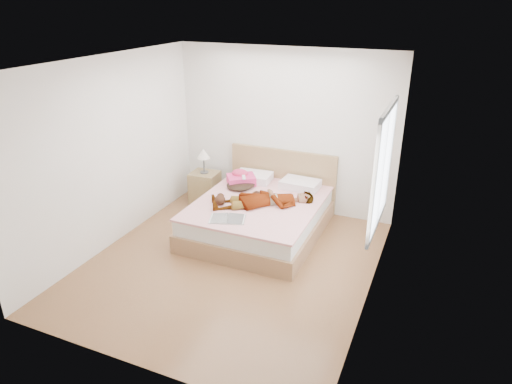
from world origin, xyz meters
TOP-DOWN VIEW (x-y plane):
  - ground at (0.00, 0.00)m, footprint 4.00×4.00m
  - woman at (0.10, 0.91)m, footprint 1.58×1.27m
  - hair at (-0.47, 1.36)m, footprint 0.45×0.55m
  - phone at (-0.40, 1.31)m, footprint 0.09×0.10m
  - room_shell at (1.77, 0.30)m, footprint 4.00×4.00m
  - bed at (0.00, 1.04)m, footprint 1.80×2.08m
  - towel at (-0.53, 1.48)m, footprint 0.55×0.53m
  - magazine at (-0.16, 0.24)m, footprint 0.55×0.44m
  - coffee_mug at (-0.05, 0.72)m, footprint 0.11×0.08m
  - plush_toy at (-0.48, 0.66)m, footprint 0.21×0.27m
  - nightstand at (-1.26, 1.58)m, footprint 0.47×0.42m

SIDE VIEW (x-z plane):
  - ground at x=0.00m, z-range 0.00..0.00m
  - bed at x=0.00m, z-range -0.22..0.78m
  - nightstand at x=-1.26m, z-range -0.16..0.80m
  - magazine at x=-0.16m, z-range 0.51..0.53m
  - hair at x=-0.47m, z-range 0.51..0.59m
  - coffee_mug at x=-0.05m, z-range 0.51..0.60m
  - plush_toy at x=-0.48m, z-range 0.51..0.65m
  - towel at x=-0.53m, z-range 0.49..0.71m
  - woman at x=0.10m, z-range 0.51..0.72m
  - phone at x=-0.40m, z-range 0.67..0.72m
  - room_shell at x=1.77m, z-range -0.50..3.50m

